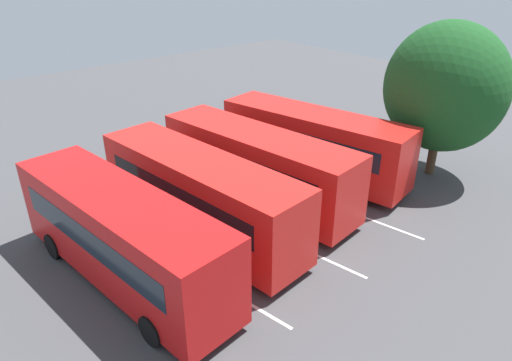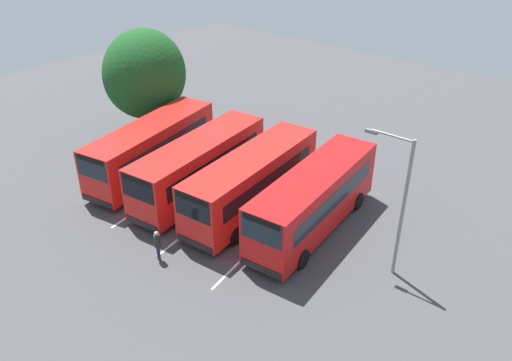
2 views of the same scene
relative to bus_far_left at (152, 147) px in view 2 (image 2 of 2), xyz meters
name	(u,v)px [view 2 (image 2 of 2)]	position (x,y,z in m)	size (l,w,h in m)	color
ground_plane	(229,199)	(-0.82, 5.58, -1.83)	(64.01, 64.01, 0.00)	#424244
bus_far_left	(152,147)	(0.00, 0.00, 0.00)	(10.01, 4.14, 3.35)	red
bus_center_left	(199,165)	(-0.26, 3.89, 0.00)	(9.96, 3.56, 3.35)	red
bus_center_right	(252,181)	(-0.83, 7.35, 0.00)	(9.93, 3.33, 3.35)	red
bus_far_right	(314,199)	(-1.47, 10.97, 0.00)	(9.94, 3.41, 3.35)	red
pedestrian	(157,243)	(5.45, 6.83, -0.87)	(0.42, 0.42, 1.64)	#232833
street_lamp	(400,199)	(-0.98, 15.67, 2.12)	(0.21, 2.27, 6.83)	gray
depot_tree	(145,74)	(-3.79, -4.89, 2.66)	(5.90, 5.31, 7.60)	#4C3823
lane_stripe_outer_left	(185,178)	(-0.82, 1.87, -1.83)	(12.50, 0.12, 0.01)	silver
lane_stripe_inner_left	(229,199)	(-0.82, 5.58, -1.83)	(12.50, 0.12, 0.01)	silver
lane_stripe_inner_right	(279,222)	(-0.82, 9.30, -1.83)	(12.50, 0.12, 0.01)	silver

